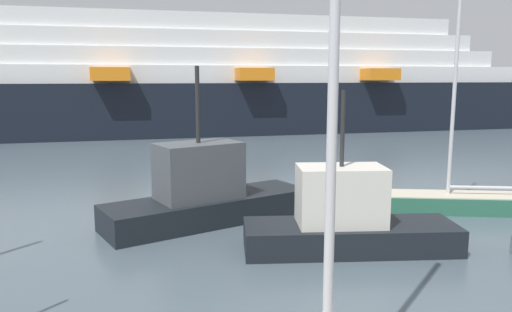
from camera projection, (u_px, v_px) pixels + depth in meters
The scene contains 5 objects.
sailboat_3 at pixel (460, 199), 20.98m from camera, with size 6.78×3.83×10.71m.
fishing_boat_0 at pixel (205, 194), 19.35m from camera, with size 8.71×4.96×6.14m.
fishing_boat_1 at pixel (346, 220), 16.20m from camera, with size 7.33×3.54×5.31m.
channel_buoy_0 at pixel (238, 184), 25.25m from camera, with size 0.54×0.54×1.24m.
cruise_ship at pixel (113, 81), 49.88m from camera, with size 93.63×16.21×16.53m.
Camera 1 is at (-5.95, -6.65, 5.72)m, focal length 34.33 mm.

